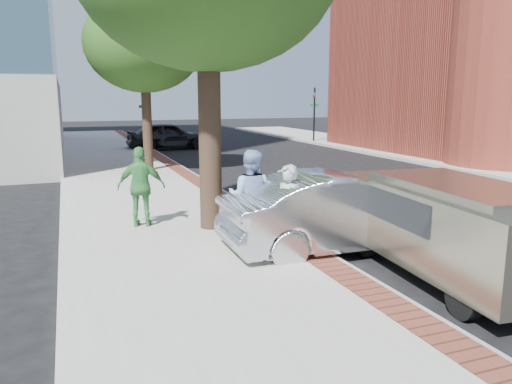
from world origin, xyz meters
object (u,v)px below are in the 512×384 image
parking_meter (281,190)px  person_gray (288,211)px  person_officer (250,196)px  bg_car (168,136)px  sedan_silver (341,212)px  person_green (141,187)px  van (442,223)px

parking_meter → person_gray: (-0.46, -1.37, -0.15)m
person_officer → bg_car: 21.07m
person_gray → person_officer: size_ratio=0.91×
parking_meter → bg_car: size_ratio=0.30×
parking_meter → sedan_silver: sedan_silver is taller
person_green → sedan_silver: bearing=155.8°
person_green → bg_car: 19.23m
parking_meter → person_officer: 0.81m
person_gray → person_green: bearing=-170.0°
person_officer → person_green: 2.94m
person_green → bg_car: (4.25, 18.75, -0.27)m
person_green → van: size_ratio=0.38×
sedan_silver → van: (0.92, -1.96, 0.15)m
van → bg_car: bearing=95.6°
parking_meter → person_green: size_ratio=0.77×
sedan_silver → bg_car: bearing=-0.6°
person_green → person_officer: bearing=146.3°
person_green → person_gray: bearing=138.7°
person_officer → person_green: size_ratio=1.04×
person_gray → van: (2.34, -1.56, -0.07)m
person_green → bg_car: bearing=-88.3°
bg_car → person_green: bearing=163.6°
parking_meter → person_gray: 1.46m
parking_meter → van: size_ratio=0.30×
person_green → bg_car: size_ratio=0.39×
sedan_silver → bg_car: 21.73m
parking_meter → person_officer: (-0.79, -0.20, -0.06)m
bg_car → parking_meter: bearing=172.2°
person_green → van: 6.77m
van → person_gray: bearing=151.0°
parking_meter → person_gray: person_gray is taller
person_gray → person_officer: person_officer is taller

